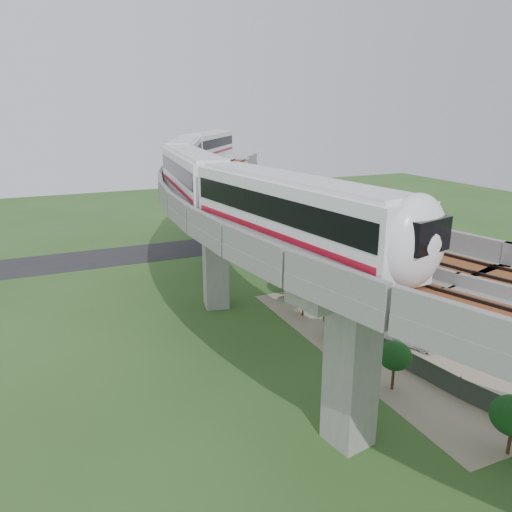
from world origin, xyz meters
The scene contains 15 objects.
ground centered at (0.00, 0.00, 0.00)m, with size 160.00×160.00×0.00m, color #2F5120.
dirt_lot centered at (14.00, -2.00, 0.02)m, with size 18.00×26.00×0.04m, color gray.
asphalt_road centered at (0.00, 30.00, 0.01)m, with size 60.00×8.00×0.03m, color #232326.
viaduct centered at (3.84, 0.00, 9.05)m, with size 19.58×73.98×11.40m.
metro_train centered at (1.91, 13.58, 12.31)m, with size 18.78×59.67×3.64m.
fence centered at (9.75, 0.00, 0.75)m, with size 3.87×38.73×1.50m.
tree_0 centered at (11.88, 23.73, 1.61)m, with size 2.33×2.33×2.61m.
tree_1 centered at (9.80, 18.76, 1.86)m, with size 2.01×2.01×2.72m.
tree_2 centered at (8.14, 9.70, 1.89)m, with size 2.75×2.75×3.06m.
tree_3 centered at (6.89, 5.21, 2.39)m, with size 2.16×2.16×3.32m.
tree_4 centered at (7.13, 0.30, 1.68)m, with size 2.20×2.20×2.62m.
tree_5 centered at (6.35, -7.36, 2.37)m, with size 2.10×2.10×3.27m.
car_white centered at (11.63, -3.09, 0.67)m, with size 1.49×3.70×1.26m, color silver.
car_red centered at (15.09, -5.67, 0.68)m, with size 1.35×3.86×1.27m, color maroon.
car_dark centered at (11.71, 1.54, 0.70)m, with size 1.86×4.56×1.32m, color black.
Camera 1 is at (-12.87, -29.32, 17.14)m, focal length 35.00 mm.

